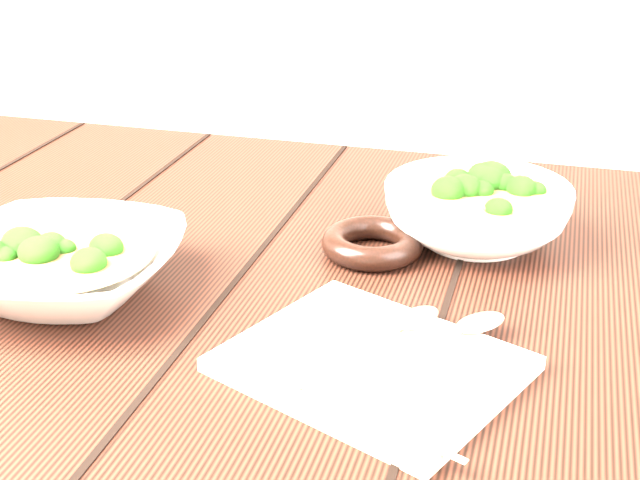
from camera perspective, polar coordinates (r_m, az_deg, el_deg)
table at (r=0.93m, az=-3.37°, el=-8.72°), size 1.20×0.80×0.75m
soup_bowl_front at (r=0.85m, az=-16.11°, el=-1.54°), size 0.23×0.23×0.06m
soup_bowl_back at (r=0.93m, az=10.01°, el=1.87°), size 0.21×0.21×0.07m
trivet at (r=0.90m, az=3.37°, el=-0.18°), size 0.12×0.12×0.03m
napkin at (r=0.71m, az=3.33°, el=-7.93°), size 0.26×0.24×0.01m
spoon_left at (r=0.74m, az=4.51°, el=-5.92°), size 0.10×0.16×0.01m
spoon_right at (r=0.74m, az=8.30°, el=-6.00°), size 0.12×0.15×0.01m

